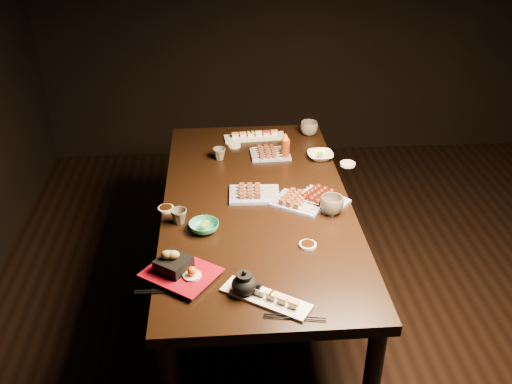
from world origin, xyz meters
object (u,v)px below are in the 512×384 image
(dining_table, at_px, (257,263))
(teacup_far_left, at_px, (219,154))
(yakitori_plate_left, at_px, (270,151))
(edamame_bowl_green, at_px, (204,227))
(sushi_platter_near, at_px, (266,295))
(condiment_bottle, at_px, (285,146))
(teacup_far_right, at_px, (309,128))
(yakitori_plate_center, at_px, (254,190))
(teacup_near_left, at_px, (179,216))
(yakitori_plate_right, at_px, (298,199))
(edamame_bowl_cream, at_px, (320,156))
(teacup_mid_right, at_px, (332,205))
(sushi_platter_far, at_px, (255,135))
(tempura_tray, at_px, (181,266))
(teapot, at_px, (245,282))

(dining_table, xyz_separation_m, teacup_far_left, (-0.17, 0.46, 0.41))
(yakitori_plate_left, bearing_deg, edamame_bowl_green, -118.79)
(sushi_platter_near, xyz_separation_m, condiment_bottle, (0.21, 1.17, 0.05))
(sushi_platter_near, distance_m, condiment_bottle, 1.19)
(teacup_far_left, bearing_deg, yakitori_plate_left, 5.30)
(yakitori_plate_left, distance_m, teacup_far_right, 0.37)
(yakitori_plate_center, height_order, teacup_near_left, teacup_near_left)
(teacup_near_left, distance_m, teacup_far_left, 0.66)
(sushi_platter_near, height_order, condiment_bottle, condiment_bottle)
(yakitori_plate_left, bearing_deg, yakitori_plate_right, -83.33)
(edamame_bowl_cream, relative_size, teacup_mid_right, 1.30)
(sushi_platter_far, distance_m, condiment_bottle, 0.32)
(edamame_bowl_cream, xyz_separation_m, teacup_far_left, (-0.56, 0.03, 0.02))
(tempura_tray, height_order, teapot, teapot)
(dining_table, relative_size, tempura_tray, 6.61)
(teacup_far_left, relative_size, teacup_far_right, 0.67)
(tempura_tray, xyz_separation_m, condiment_bottle, (0.53, 1.01, 0.03))
(edamame_bowl_green, bearing_deg, yakitori_plate_left, 63.42)
(yakitori_plate_center, relative_size, teacup_near_left, 3.32)
(teacup_near_left, xyz_separation_m, teacup_far_right, (0.74, 0.92, 0.01))
(teacup_far_left, bearing_deg, sushi_platter_far, 51.10)
(yakitori_plate_left, xyz_separation_m, tempura_tray, (-0.45, -1.05, 0.02))
(sushi_platter_far, relative_size, condiment_bottle, 2.38)
(edamame_bowl_green, distance_m, edamame_bowl_cream, 0.93)
(edamame_bowl_green, distance_m, condiment_bottle, 0.82)
(yakitori_plate_center, distance_m, teacup_far_right, 0.80)
(dining_table, height_order, teacup_far_left, teacup_far_left)
(sushi_platter_near, relative_size, tempura_tray, 1.29)
(teacup_far_right, bearing_deg, teacup_mid_right, -91.97)
(teapot, bearing_deg, dining_table, 109.32)
(yakitori_plate_right, bearing_deg, condiment_bottle, 123.27)
(yakitori_plate_center, xyz_separation_m, edamame_bowl_cream, (0.39, 0.38, -0.01))
(tempura_tray, height_order, teacup_near_left, tempura_tray)
(yakitori_plate_center, height_order, edamame_bowl_cream, yakitori_plate_center)
(teacup_near_left, bearing_deg, dining_table, 24.90)
(yakitori_plate_right, distance_m, teacup_far_right, 0.82)
(sushi_platter_far, height_order, teacup_near_left, teacup_near_left)
(dining_table, height_order, teapot, teapot)
(dining_table, xyz_separation_m, yakitori_plate_left, (0.11, 0.49, 0.40))
(yakitori_plate_center, height_order, teapot, teapot)
(dining_table, xyz_separation_m, tempura_tray, (-0.34, -0.56, 0.42))
(edamame_bowl_cream, bearing_deg, sushi_platter_near, -109.30)
(yakitori_plate_right, bearing_deg, dining_table, -161.42)
(dining_table, bearing_deg, edamame_bowl_cream, 65.67)
(condiment_bottle, bearing_deg, teacup_far_left, 178.14)
(sushi_platter_far, height_order, teapot, teapot)
(teacup_far_right, bearing_deg, yakitori_plate_left, -134.21)
(teacup_mid_right, bearing_deg, tempura_tray, -148.02)
(teacup_mid_right, xyz_separation_m, condiment_bottle, (-0.15, 0.58, 0.03))
(teacup_far_right, bearing_deg, edamame_bowl_green, -122.05)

